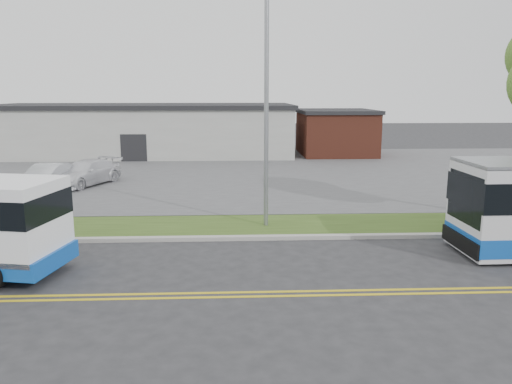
{
  "coord_description": "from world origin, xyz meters",
  "views": [
    {
      "loc": [
        1.73,
        -16.71,
        5.41
      ],
      "look_at": [
        2.57,
        2.15,
        1.6
      ],
      "focal_mm": 35.0,
      "sensor_mm": 36.0,
      "label": 1
    }
  ],
  "objects_px": {
    "streetlight_near": "(267,96)",
    "parked_car_b": "(86,173)",
    "parked_car_a": "(47,177)",
    "pedestrian": "(16,209)"
  },
  "relations": [
    {
      "from": "streetlight_near",
      "to": "parked_car_b",
      "type": "relative_size",
      "value": 1.95
    },
    {
      "from": "parked_car_a",
      "to": "streetlight_near",
      "type": "bearing_deg",
      "value": -23.91
    },
    {
      "from": "pedestrian",
      "to": "parked_car_b",
      "type": "bearing_deg",
      "value": -85.76
    },
    {
      "from": "streetlight_near",
      "to": "parked_car_b",
      "type": "xyz_separation_m",
      "value": [
        -9.85,
        9.4,
        -4.43
      ]
    },
    {
      "from": "streetlight_near",
      "to": "parked_car_b",
      "type": "distance_m",
      "value": 14.31
    },
    {
      "from": "pedestrian",
      "to": "parked_car_a",
      "type": "xyz_separation_m",
      "value": [
        -1.74,
        8.07,
        -0.14
      ]
    },
    {
      "from": "streetlight_near",
      "to": "pedestrian",
      "type": "height_order",
      "value": "streetlight_near"
    },
    {
      "from": "parked_car_a",
      "to": "parked_car_b",
      "type": "relative_size",
      "value": 0.9
    },
    {
      "from": "pedestrian",
      "to": "parked_car_b",
      "type": "relative_size",
      "value": 0.35
    },
    {
      "from": "pedestrian",
      "to": "parked_car_a",
      "type": "bearing_deg",
      "value": -74.43
    }
  ]
}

